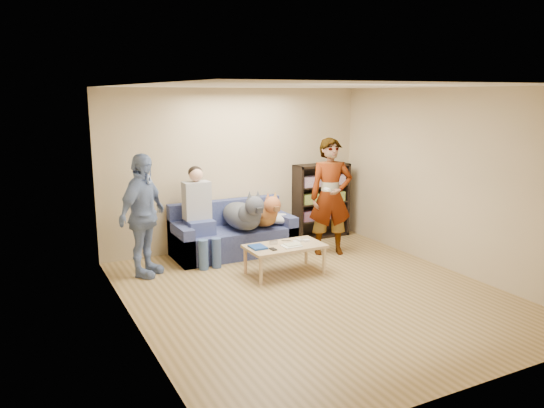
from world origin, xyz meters
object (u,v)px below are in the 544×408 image
person_seated (199,211)px  coffee_table (285,248)px  person_standing_right (331,197)px  sofa (232,236)px  dog_tan (262,213)px  notebook_blue (258,247)px  camera_silver (273,242)px  person_standing_left (143,216)px  bookshelf (321,199)px  dog_gray (244,215)px

person_seated → coffee_table: person_seated is taller
person_standing_right → coffee_table: size_ratio=1.68×
sofa → dog_tan: 0.60m
notebook_blue → camera_silver: bearing=14.0°
dog_tan → coffee_table: size_ratio=1.07×
person_standing_right → person_standing_left: 2.90m
sofa → bookshelf: bookshelf is taller
sofa → coffee_table: (0.28, -1.24, 0.09)m
person_seated → person_standing_right: bearing=-16.3°
camera_silver → person_seated: (-0.75, 0.99, 0.33)m
sofa → person_standing_left: bearing=-165.0°
camera_silver → dog_tan: dog_tan is taller
notebook_blue → dog_gray: (0.22, 0.96, 0.24)m
notebook_blue → bookshelf: bookshelf is taller
notebook_blue → person_standing_right: bearing=17.9°
notebook_blue → coffee_table: notebook_blue is taller
person_standing_right → sofa: bearing=173.4°
dog_tan → person_standing_right: bearing=-31.4°
sofa → coffee_table: 1.27m
person_seated → dog_tan: person_seated is taller
person_standing_left → dog_gray: size_ratio=1.35×
person_standing_right → person_standing_left: size_ratio=1.07×
person_standing_left → coffee_table: bearing=-69.2°
camera_silver → bookshelf: size_ratio=0.08×
person_seated → coffee_table: 1.46m
camera_silver → coffee_table: size_ratio=0.10×
person_standing_left → dog_gray: bearing=-37.7°
camera_silver → coffee_table: bearing=-45.0°
person_standing_right → bookshelf: size_ratio=1.42×
notebook_blue → person_seated: 1.21m
sofa → coffee_table: size_ratio=1.73×
dog_tan → notebook_blue: bearing=-118.9°
person_standing_right → person_seated: size_ratio=1.25×
notebook_blue → coffee_table: size_ratio=0.24×
coffee_table → dog_gray: bearing=99.9°
notebook_blue → person_seated: size_ratio=0.18×
person_standing_left → coffee_table: (1.78, -0.84, -0.49)m
bookshelf → person_seated: bearing=-171.4°
dog_gray → coffee_table: size_ratio=1.16×
camera_silver → person_standing_left: bearing=156.6°
person_seated → dog_tan: size_ratio=1.25×
person_seated → dog_gray: bearing=-8.1°
camera_silver → person_seated: size_ratio=0.07×
person_standing_right → dog_tan: size_ratio=1.57×
dog_gray → dog_tan: 0.37m
sofa → bookshelf: size_ratio=1.46×
person_standing_left → person_seated: (0.91, 0.27, -0.09)m
sofa → person_seated: size_ratio=1.29×
person_standing_right → dog_gray: 1.39m
camera_silver → dog_gray: dog_gray is taller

